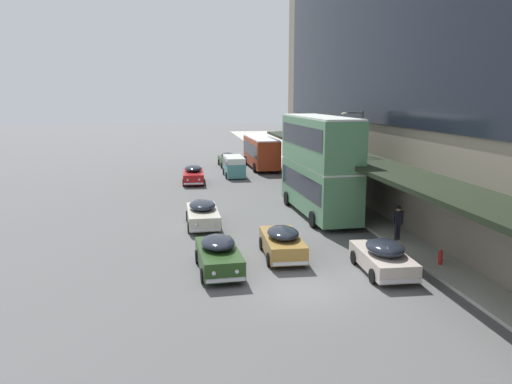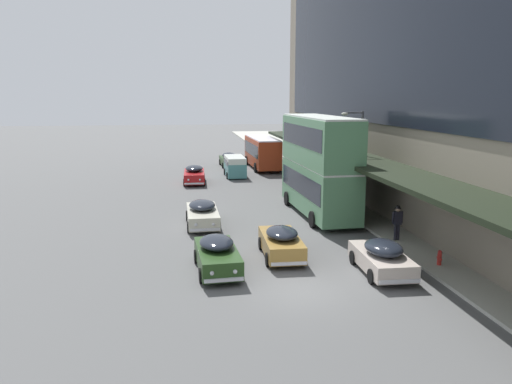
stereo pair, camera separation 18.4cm
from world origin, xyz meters
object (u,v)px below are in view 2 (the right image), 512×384
pedestrian_at_kerb (397,221)px  transit_bus_kerbside_front (262,151)px  sedan_second_near (281,242)px  sedan_oncoming_front (382,257)px  vw_van (235,165)px  street_lamp (359,153)px  sedan_trailing_near (202,213)px  sedan_second_mid (217,254)px  transit_bus_kerbside_rear (319,163)px  fire_hydrant (439,258)px  sedan_far_back (194,174)px  sedan_lead_mid (229,160)px

pedestrian_at_kerb → transit_bus_kerbside_front: bearing=95.5°
sedan_second_near → sedan_oncoming_front: (3.96, -2.84, -0.01)m
vw_van → street_lamp: size_ratio=0.69×
sedan_trailing_near → street_lamp: size_ratio=0.72×
sedan_second_mid → pedestrian_at_kerb: (9.78, 2.99, 0.42)m
sedan_trailing_near → vw_van: size_ratio=1.04×
transit_bus_kerbside_rear → sedan_trailing_near: size_ratio=2.06×
fire_hydrant → sedan_second_near: bearing=159.1°
sedan_oncoming_front → pedestrian_at_kerb: 5.08m
transit_bus_kerbside_rear → street_lamp: size_ratio=1.49×
sedan_far_back → sedan_second_mid: 23.28m
sedan_lead_mid → pedestrian_at_kerb: bearing=-78.6°
street_lamp → sedan_oncoming_front: bearing=-104.1°
sedan_far_back → sedan_second_near: bearing=-80.4°
sedan_trailing_near → sedan_oncoming_front: sedan_oncoming_front is taller
pedestrian_at_kerb → street_lamp: bearing=88.2°
vw_van → street_lamp: bearing=-68.8°
sedan_lead_mid → vw_van: (-0.06, -7.06, 0.33)m
transit_bus_kerbside_front → transit_bus_kerbside_rear: transit_bus_kerbside_rear is taller
transit_bus_kerbside_rear → pedestrian_at_kerb: transit_bus_kerbside_rear is taller
sedan_far_back → sedan_oncoming_front: sedan_far_back is taller
pedestrian_at_kerb → street_lamp: street_lamp is taller
transit_bus_kerbside_front → pedestrian_at_kerb: bearing=-84.5°
sedan_lead_mid → vw_van: size_ratio=1.08×
vw_van → fire_hydrant: 28.41m
fire_hydrant → sedan_far_back: bearing=113.3°
pedestrian_at_kerb → fire_hydrant: size_ratio=2.65×
transit_bus_kerbside_rear → sedan_oncoming_front: 11.38m
transit_bus_kerbside_rear → sedan_second_near: size_ratio=2.23×
vw_van → fire_hydrant: (6.50, -27.65, -0.60)m
sedan_lead_mid → street_lamp: (6.40, -23.71, 3.24)m
transit_bus_kerbside_rear → fire_hydrant: bearing=-75.6°
transit_bus_kerbside_rear → sedan_far_back: transit_bus_kerbside_rear is taller
sedan_trailing_near → sedan_far_back: (-0.13, 15.19, 0.04)m
sedan_oncoming_front → fire_hydrant: 2.88m
sedan_second_near → sedan_oncoming_front: size_ratio=1.02×
sedan_second_near → pedestrian_at_kerb: size_ratio=2.37×
pedestrian_at_kerb → sedan_second_near: bearing=-167.2°
transit_bus_kerbside_rear → sedan_far_back: 15.85m
fire_hydrant → street_lamp: bearing=90.2°
sedan_lead_mid → sedan_second_mid: bearing=-96.1°
transit_bus_kerbside_rear → street_lamp: bearing=4.2°
pedestrian_at_kerb → sedan_far_back: bearing=116.8°
sedan_trailing_near → sedan_second_mid: sedan_second_mid is taller
sedan_second_mid → transit_bus_kerbside_rear: bearing=53.2°
transit_bus_kerbside_front → sedan_far_back: 11.24m
transit_bus_kerbside_rear → vw_van: transit_bus_kerbside_rear is taller
street_lamp → sedan_lead_mid: bearing=105.1°
transit_bus_kerbside_rear → transit_bus_kerbside_front: bearing=90.6°
sedan_second_mid → fire_hydrant: bearing=-6.3°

